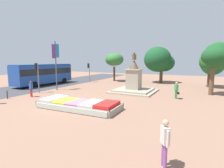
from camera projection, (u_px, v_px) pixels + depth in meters
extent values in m
plane|color=#8C6651|center=(72.00, 104.00, 15.23)|extent=(71.47, 71.47, 0.00)
cube|color=#38281C|center=(79.00, 106.00, 13.93)|extent=(6.58, 2.48, 0.43)
cube|color=gray|center=(69.00, 109.00, 12.85)|extent=(6.72, 0.29, 0.47)
cube|color=gray|center=(87.00, 102.00, 15.00)|extent=(6.72, 0.29, 0.47)
cube|color=gray|center=(48.00, 101.00, 15.31)|extent=(0.17, 2.50, 0.47)
cube|color=gray|center=(117.00, 110.00, 12.54)|extent=(0.17, 2.50, 0.47)
cube|color=white|center=(54.00, 99.00, 14.94)|extent=(1.32, 2.14, 0.24)
cube|color=yellow|center=(66.00, 101.00, 14.42)|extent=(1.32, 2.14, 0.12)
cube|color=#D86699|center=(79.00, 102.00, 13.89)|extent=(1.32, 2.14, 0.11)
cube|color=white|center=(92.00, 103.00, 13.36)|extent=(1.32, 2.14, 0.18)
cube|color=red|center=(107.00, 105.00, 12.82)|extent=(1.32, 2.14, 0.28)
cube|color=#B2BCAD|center=(69.00, 109.00, 12.80)|extent=(6.39, 0.38, 0.39)
cube|color=gray|center=(134.00, 91.00, 21.15)|extent=(5.05, 5.05, 0.18)
cube|color=gray|center=(134.00, 90.00, 21.12)|extent=(4.20, 4.20, 0.18)
cube|color=#9E937F|center=(134.00, 80.00, 20.96)|extent=(1.53, 1.53, 2.29)
cube|color=#9E937F|center=(134.00, 69.00, 20.79)|extent=(1.80, 1.80, 0.12)
cone|color=brown|center=(134.00, 64.00, 20.71)|extent=(1.14, 1.14, 1.08)
cylinder|color=brown|center=(134.00, 57.00, 20.60)|extent=(0.49, 0.49, 0.63)
sphere|color=brown|center=(134.00, 53.00, 20.54)|extent=(0.27, 0.27, 0.27)
cylinder|color=brown|center=(133.00, 56.00, 20.85)|extent=(0.47, 0.40, 0.45)
cylinder|color=slate|center=(38.00, 78.00, 20.19)|extent=(0.12, 0.12, 3.47)
cube|color=black|center=(36.00, 67.00, 20.09)|extent=(0.26, 0.30, 0.80)
cylinder|color=red|center=(35.00, 64.00, 20.10)|extent=(0.04, 0.14, 0.14)
cylinder|color=#543E08|center=(35.00, 67.00, 20.14)|extent=(0.04, 0.14, 0.14)
cylinder|color=#0D4211|center=(36.00, 69.00, 20.17)|extent=(0.04, 0.14, 0.14)
cylinder|color=slate|center=(90.00, 73.00, 30.14)|extent=(0.12, 0.12, 3.28)
cube|color=black|center=(88.00, 66.00, 30.06)|extent=(0.24, 0.28, 0.80)
cylinder|color=#4B0808|center=(88.00, 64.00, 30.08)|extent=(0.03, 0.14, 0.14)
cylinder|color=#543E08|center=(88.00, 66.00, 30.12)|extent=(0.03, 0.14, 0.14)
cylinder|color=green|center=(88.00, 67.00, 30.16)|extent=(0.03, 0.14, 0.14)
cube|color=gold|center=(89.00, 76.00, 30.26)|extent=(0.10, 0.16, 0.20)
cylinder|color=#4C5156|center=(56.00, 66.00, 22.09)|extent=(0.14, 0.14, 6.16)
cube|color=#1972B2|center=(57.00, 51.00, 22.13)|extent=(0.03, 0.55, 1.66)
cylinder|color=#4C5156|center=(57.00, 44.00, 22.02)|extent=(0.05, 0.69, 0.03)
cube|color=#6B2D8C|center=(53.00, 51.00, 21.56)|extent=(0.03, 0.51, 1.73)
cylinder|color=#4C5156|center=(53.00, 44.00, 21.44)|extent=(0.05, 0.65, 0.03)
cube|color=#1E4799|center=(44.00, 74.00, 26.86)|extent=(2.88, 9.66, 2.75)
cube|color=black|center=(43.00, 71.00, 26.80)|extent=(2.89, 9.37, 0.88)
cube|color=navy|center=(43.00, 65.00, 26.67)|extent=(2.82, 9.47, 0.10)
cylinder|color=black|center=(54.00, 80.00, 30.28)|extent=(0.32, 0.91, 0.90)
cylinder|color=black|center=(64.00, 80.00, 29.18)|extent=(0.32, 0.91, 0.90)
cylinder|color=black|center=(24.00, 84.00, 25.30)|extent=(0.32, 0.91, 0.90)
cylinder|color=black|center=(34.00, 85.00, 24.20)|extent=(0.32, 0.91, 0.90)
cylinder|color=#338C4C|center=(175.00, 94.00, 17.40)|extent=(0.13, 0.13, 0.84)
cylinder|color=#338C4C|center=(177.00, 95.00, 17.23)|extent=(0.13, 0.13, 0.84)
cube|color=#338C4C|center=(176.00, 87.00, 17.22)|extent=(0.42, 0.43, 0.59)
cylinder|color=#338C4C|center=(175.00, 87.00, 17.45)|extent=(0.09, 0.09, 0.56)
cylinder|color=#338C4C|center=(178.00, 88.00, 17.00)|extent=(0.09, 0.09, 0.56)
sphere|color=tan|center=(177.00, 83.00, 17.16)|extent=(0.22, 0.22, 0.22)
cube|color=black|center=(178.00, 93.00, 17.00)|extent=(0.28, 0.29, 0.22)
cylinder|color=red|center=(32.00, 93.00, 18.15)|extent=(0.13, 0.13, 0.83)
cylinder|color=red|center=(31.00, 93.00, 18.26)|extent=(0.13, 0.13, 0.83)
cube|color=#264CA5|center=(31.00, 86.00, 18.11)|extent=(0.41, 0.28, 0.59)
cylinder|color=#264CA5|center=(32.00, 87.00, 17.97)|extent=(0.09, 0.09, 0.56)
cylinder|color=#264CA5|center=(30.00, 86.00, 18.25)|extent=(0.09, 0.09, 0.56)
sphere|color=brown|center=(31.00, 82.00, 18.05)|extent=(0.21, 0.21, 0.21)
cylinder|color=#8C4C99|center=(165.00, 157.00, 6.14)|extent=(0.13, 0.13, 0.88)
cylinder|color=#8C4C99|center=(163.00, 154.00, 6.31)|extent=(0.13, 0.13, 0.88)
cube|color=beige|center=(165.00, 135.00, 6.12)|extent=(0.39, 0.44, 0.62)
cylinder|color=beige|center=(168.00, 139.00, 5.89)|extent=(0.09, 0.09, 0.59)
cylinder|color=beige|center=(162.00, 133.00, 6.36)|extent=(0.09, 0.09, 0.59)
sphere|color=tan|center=(166.00, 123.00, 6.06)|extent=(0.23, 0.23, 0.23)
cylinder|color=#2D2D33|center=(7.00, 95.00, 17.28)|extent=(0.10, 0.10, 0.74)
sphere|color=#2D2D33|center=(7.00, 91.00, 17.22)|extent=(0.12, 0.12, 0.12)
cylinder|color=#4C3823|center=(208.00, 80.00, 24.71)|extent=(0.32, 0.32, 2.13)
ellipsoid|color=#215928|center=(213.00, 64.00, 24.66)|extent=(3.22, 3.49, 3.19)
ellipsoid|color=#275B29|center=(212.00, 62.00, 24.69)|extent=(3.38, 3.45, 3.10)
ellipsoid|color=#215A29|center=(212.00, 63.00, 23.78)|extent=(2.64, 2.65, 2.26)
cylinder|color=#4C3823|center=(114.00, 74.00, 32.11)|extent=(0.37, 0.37, 2.64)
ellipsoid|color=#31682F|center=(113.00, 60.00, 31.94)|extent=(2.76, 2.75, 2.25)
ellipsoid|color=#316C31|center=(116.00, 59.00, 31.01)|extent=(2.79, 3.05, 2.19)
cylinder|color=brown|center=(212.00, 81.00, 19.10)|extent=(0.48, 0.48, 3.02)
ellipsoid|color=#195022|center=(218.00, 54.00, 18.96)|extent=(2.86, 2.56, 2.47)
ellipsoid|color=#194A22|center=(216.00, 57.00, 18.56)|extent=(2.85, 2.67, 2.17)
cylinder|color=#4C3823|center=(161.00, 77.00, 29.34)|extent=(0.52, 0.52, 2.14)
ellipsoid|color=#1C4925|center=(159.00, 62.00, 29.74)|extent=(3.65, 3.90, 3.16)
ellipsoid|color=#164C25|center=(164.00, 63.00, 29.58)|extent=(3.54, 3.38, 2.93)
ellipsoid|color=#184C26|center=(158.00, 59.00, 29.35)|extent=(4.47, 4.85, 4.21)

